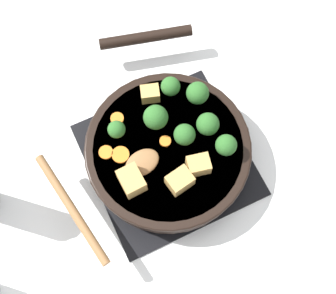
{
  "coord_description": "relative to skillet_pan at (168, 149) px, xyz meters",
  "views": [
    {
      "loc": [
        0.13,
        0.27,
        0.91
      ],
      "look_at": [
        0.0,
        0.0,
        0.08
      ],
      "focal_mm": 50.0,
      "sensor_mm": 36.0,
      "label": 1
    }
  ],
  "objects": [
    {
      "name": "broccoli_floret_near_spoon",
      "position": [
        -0.08,
        0.0,
        0.05
      ],
      "size": [
        0.04,
        0.04,
        0.05
      ],
      "color": "#709956",
      "rests_on": "skillet_pan"
    },
    {
      "name": "carrot_slice_under_broccoli",
      "position": [
        -0.0,
        -0.01,
        0.02
      ],
      "size": [
        0.02,
        0.02,
        0.01
      ],
      "primitive_type": "cylinder",
      "color": "orange",
      "rests_on": "skillet_pan"
    },
    {
      "name": "broccoli_floret_east_rim",
      "position": [
        -0.09,
        -0.06,
        0.05
      ],
      "size": [
        0.04,
        0.04,
        0.05
      ],
      "color": "#709956",
      "rests_on": "skillet_pan"
    },
    {
      "name": "broccoli_floret_center_top",
      "position": [
        -0.09,
        0.05,
        0.05
      ],
      "size": [
        0.04,
        0.04,
        0.05
      ],
      "color": "#709956",
      "rests_on": "skillet_pan"
    },
    {
      "name": "broccoli_floret_north_edge",
      "position": [
        -0.05,
        -0.1,
        0.05
      ],
      "size": [
        0.04,
        0.04,
        0.05
      ],
      "color": "#709956",
      "rests_on": "skillet_pan"
    },
    {
      "name": "broccoli_floret_south_cluster",
      "position": [
        0.0,
        -0.05,
        0.05
      ],
      "size": [
        0.05,
        0.05,
        0.05
      ],
      "color": "#709956",
      "rests_on": "skillet_pan"
    },
    {
      "name": "tofu_cube_center_large",
      "position": [
        0.09,
        0.04,
        0.04
      ],
      "size": [
        0.04,
        0.05,
        0.04
      ],
      "primitive_type": "cube",
      "rotation": [
        0.0,
        0.0,
        1.62
      ],
      "color": "tan",
      "rests_on": "skillet_pan"
    },
    {
      "name": "skillet_pan",
      "position": [
        0.0,
        0.0,
        0.0
      ],
      "size": [
        0.32,
        0.44,
        0.05
      ],
      "color": "black",
      "rests_on": "front_burner_grate"
    },
    {
      "name": "carrot_slice_edge_slice",
      "position": [
        0.09,
        -0.02,
        0.02
      ],
      "size": [
        0.03,
        0.03,
        0.01
      ],
      "primitive_type": "cylinder",
      "color": "orange",
      "rests_on": "skillet_pan"
    },
    {
      "name": "carrot_slice_near_center",
      "position": [
        0.07,
        -0.09,
        0.02
      ],
      "size": [
        0.03,
        0.03,
        0.01
      ],
      "primitive_type": "cylinder",
      "color": "orange",
      "rests_on": "skillet_pan"
    },
    {
      "name": "ground_plane",
      "position": [
        0.0,
        0.0,
        -0.06
      ],
      "size": [
        2.4,
        2.4,
        0.0
      ],
      "primitive_type": "plane",
      "color": "white"
    },
    {
      "name": "tofu_cube_near_handle",
      "position": [
        0.01,
        0.08,
        0.04
      ],
      "size": [
        0.05,
        0.04,
        0.04
      ],
      "primitive_type": "cube",
      "rotation": [
        0.0,
        0.0,
        0.17
      ],
      "color": "tan",
      "rests_on": "skillet_pan"
    },
    {
      "name": "broccoli_floret_west_rim",
      "position": [
        -0.03,
        -0.0,
        0.05
      ],
      "size": [
        0.04,
        0.04,
        0.05
      ],
      "color": "#709956",
      "rests_on": "skillet_pan"
    },
    {
      "name": "front_burner_grate",
      "position": [
        0.0,
        0.0,
        -0.04
      ],
      "size": [
        0.31,
        0.31,
        0.03
      ],
      "color": "black",
      "rests_on": "ground_plane"
    },
    {
      "name": "tofu_cube_east_chunk",
      "position": [
        -0.01,
        -0.11,
        0.04
      ],
      "size": [
        0.04,
        0.04,
        0.03
      ],
      "primitive_type": "cube",
      "rotation": [
        0.0,
        0.0,
        5.98
      ],
      "color": "tan",
      "rests_on": "skillet_pan"
    },
    {
      "name": "broccoli_floret_mid_floret",
      "position": [
        0.08,
        -0.06,
        0.05
      ],
      "size": [
        0.03,
        0.03,
        0.04
      ],
      "color": "#709956",
      "rests_on": "skillet_pan"
    },
    {
      "name": "tofu_cube_west_chunk",
      "position": [
        -0.03,
        0.06,
        0.04
      ],
      "size": [
        0.05,
        0.04,
        0.03
      ],
      "primitive_type": "cube",
      "rotation": [
        0.0,
        0.0,
        6.06
      ],
      "color": "tan",
      "rests_on": "skillet_pan"
    },
    {
      "name": "carrot_slice_orange_thin",
      "position": [
        0.11,
        -0.04,
        0.02
      ],
      "size": [
        0.03,
        0.03,
        0.01
      ],
      "primitive_type": "cylinder",
      "color": "orange",
      "rests_on": "skillet_pan"
    },
    {
      "name": "wooden_spoon",
      "position": [
        0.14,
        0.03,
        0.03
      ],
      "size": [
        0.22,
        0.24,
        0.02
      ],
      "color": "olive",
      "rests_on": "skillet_pan"
    }
  ]
}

